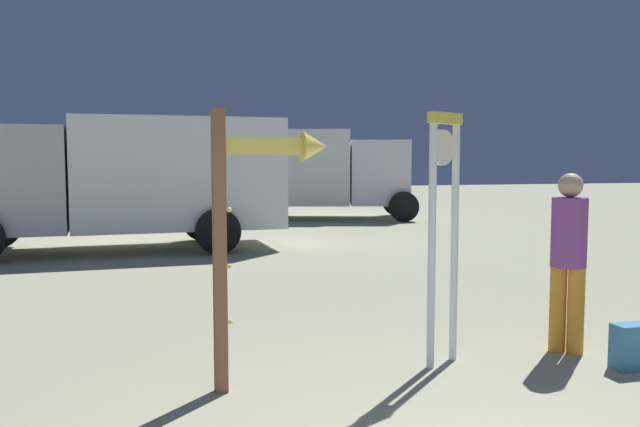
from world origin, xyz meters
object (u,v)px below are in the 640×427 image
standing_clock (443,217)px  person_near_clock (568,253)px  arrow_sign (257,203)px  box_truck_far (310,170)px  backpack (630,347)px  box_truck_near (138,176)px

standing_clock → person_near_clock: bearing=-0.7°
arrow_sign → box_truck_far: (4.29, 14.87, 0.01)m
backpack → box_truck_near: box_truck_near is taller
standing_clock → arrow_sign: (-1.74, -0.19, 0.17)m
box_truck_near → arrow_sign: bearing=-84.0°
arrow_sign → box_truck_far: box_truck_far is taller
standing_clock → backpack: bearing=-21.0°
standing_clock → person_near_clock: 1.37m
standing_clock → arrow_sign: size_ratio=1.01×
arrow_sign → box_truck_far: bearing=73.9°
person_near_clock → backpack: (0.25, -0.58, -0.78)m
standing_clock → person_near_clock: size_ratio=1.31×
backpack → box_truck_far: (0.99, 15.28, 1.33)m
standing_clock → person_near_clock: (1.32, -0.02, -0.38)m
standing_clock → box_truck_near: box_truck_near is taller
backpack → box_truck_near: size_ratio=0.07×
person_near_clock → box_truck_near: (-3.99, 8.69, 0.55)m
standing_clock → arrow_sign: standing_clock is taller
backpack → box_truck_near: (-4.23, 9.27, 1.32)m
box_truck_near → box_truck_far: size_ratio=0.96×
standing_clock → box_truck_far: size_ratio=0.35×
box_truck_far → backpack: bearing=-93.7°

